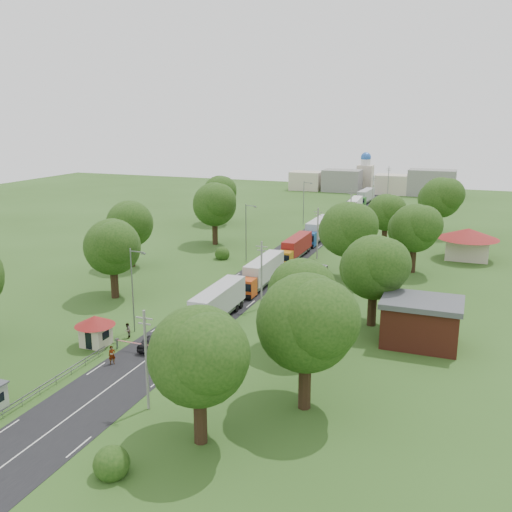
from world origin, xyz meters
The scene contains 45 objects.
ground centered at (0.00, 0.00, 0.00)m, with size 260.00×260.00×0.00m, color #2B4C19.
road centered at (0.00, 20.00, 0.00)m, with size 8.00×200.00×0.04m, color black.
boom_barrier centered at (-1.36, -25.00, 0.89)m, with size 9.22×0.35×1.18m.
guard_booth centered at (-7.20, -25.00, 2.16)m, with size 4.40×4.40×3.45m.
guard_rail centered at (-5.00, -35.00, 0.00)m, with size 0.10×17.00×1.70m, color slate, non-canonical shape.
info_sign centered at (5.20, 35.00, 3.00)m, with size 0.12×3.10×4.10m.
pole_0 centered at (5.50, -35.00, 4.68)m, with size 1.60×0.24×9.00m.
pole_1 centered at (5.50, -7.00, 4.68)m, with size 1.60×0.24×9.00m.
pole_2 centered at (5.50, 21.00, 4.68)m, with size 1.60×0.24×9.00m.
pole_3 centered at (5.50, 49.00, 4.68)m, with size 1.60×0.24×9.00m.
pole_4 centered at (5.50, 77.00, 4.68)m, with size 1.60×0.24×9.00m.
pole_5 centered at (5.50, 105.00, 4.68)m, with size 1.60×0.24×9.00m.
lamp_0 centered at (-5.35, -20.00, 5.55)m, with size 2.03×0.22×10.00m.
lamp_1 centered at (-5.35, 15.00, 5.55)m, with size 2.03×0.22×10.00m.
lamp_2 centered at (-5.35, 50.00, 5.55)m, with size 2.03×0.22×10.00m.
tree_0 centered at (11.99, -37.84, 7.22)m, with size 8.80×8.80×11.07m.
tree_1 centered at (17.99, -29.83, 7.85)m, with size 9.60×9.60×12.05m.
tree_2 centered at (13.99, -17.86, 6.60)m, with size 8.00×8.00×10.10m.
tree_3 centered at (19.99, -7.84, 7.22)m, with size 8.80×8.80×11.07m.
tree_4 centered at (12.99, 10.17, 7.85)m, with size 9.60×9.60×12.05m.
tree_5 centered at (21.99, 18.16, 7.22)m, with size 8.80×8.80×11.07m.
tree_6 centered at (14.99, 35.14, 6.60)m, with size 8.00×8.00×10.10m.
tree_7 centered at (23.99, 50.17, 7.85)m, with size 9.60×9.60×12.05m.
tree_10 centered at (-15.01, -9.84, 7.22)m, with size 8.80×8.80×11.07m.
tree_11 centered at (-22.01, 5.16, 7.22)m, with size 8.80×8.80×11.07m.
tree_12 centered at (-16.01, 25.17, 7.85)m, with size 9.60×9.60×12.05m.
tree_13 centered at (-24.01, 45.16, 7.22)m, with size 8.80×8.80×11.07m.
house_brick centered at (26.00, -12.00, 2.65)m, with size 8.60×6.60×5.20m.
house_cream centered at (30.00, 30.00, 3.64)m, with size 10.08×10.08×5.80m.
distant_town centered at (0.68, 110.00, 3.49)m, with size 52.00×8.00×8.00m.
church centered at (-4.00, 118.00, 5.39)m, with size 5.00×5.00×12.30m.
truck_0 centered at (1.98, -13.81, 2.16)m, with size 2.68×14.72×4.08m.
truck_1 centered at (2.08, 2.42, 2.09)m, with size 2.54×14.24×3.95m.
truck_2 centered at (1.92, 19.74, 1.99)m, with size 2.37×13.52×3.75m.
truck_3 centered at (1.84, 35.45, 2.20)m, with size 2.69×14.98×4.15m.
truck_4 centered at (2.01, 53.63, 1.98)m, with size 2.98×13.51×3.73m.
truck_5 centered at (2.33, 69.28, 1.99)m, with size 2.93×13.60×3.76m.
truck_6 centered at (1.88, 86.89, 2.02)m, with size 3.05×13.82×3.82m.
car_lane_front centered at (-1.00, -23.50, 0.74)m, with size 1.75×4.35×1.48m, color black.
car_lane_mid centered at (-1.00, -13.01, 0.73)m, with size 1.55×4.44×1.46m, color #9B9EA3.
car_lane_rear centered at (-1.00, -12.00, 0.69)m, with size 1.93×4.74×1.37m, color black.
car_verge_near centered at (8.00, 12.71, 0.67)m, with size 2.22×4.82×1.34m, color silver.
car_verge_far centered at (5.50, 32.66, 0.70)m, with size 1.64×4.08×1.39m, color #53555B.
pedestrian_near centered at (-2.69, -28.50, 0.97)m, with size 0.71×0.47×1.95m, color gray.
pedestrian_booth centered at (-5.13, -22.00, 0.88)m, with size 0.85×0.66×1.75m, color gray.
Camera 1 is at (30.07, -73.31, 24.82)m, focal length 40.00 mm.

